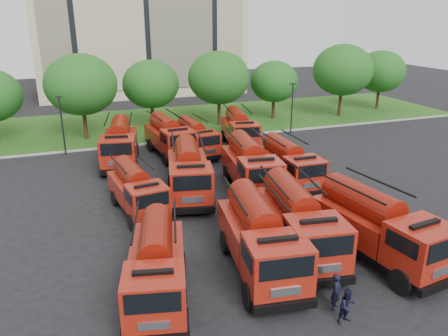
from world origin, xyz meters
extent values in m
plane|color=black|center=(0.00, 0.00, 0.00)|extent=(140.00, 140.00, 0.00)
cube|color=#154612|center=(0.00, 26.00, 0.06)|extent=(70.00, 16.00, 0.12)
cube|color=gray|center=(0.00, 17.90, 0.07)|extent=(70.00, 0.30, 0.14)
cube|color=#BBAC8B|center=(2.00, 48.00, 12.50)|extent=(30.00, 14.00, 25.00)
cube|color=black|center=(2.00, 40.90, 12.50)|extent=(28.00, 0.15, 22.00)
cylinder|color=#382314|center=(-8.00, 21.50, 1.40)|extent=(0.36, 0.36, 2.80)
ellipsoid|color=#1B4E16|center=(-8.00, 21.50, 5.36)|extent=(6.72, 6.72, 5.71)
cylinder|color=#382314|center=(-1.00, 24.00, 1.22)|extent=(0.36, 0.36, 2.45)
ellipsoid|color=#1B4E16|center=(-1.00, 24.00, 4.69)|extent=(5.88, 5.88, 5.00)
cylinder|color=#382314|center=(6.00, 22.50, 1.36)|extent=(0.36, 0.36, 2.73)
ellipsoid|color=#1B4E16|center=(6.00, 22.50, 5.23)|extent=(6.55, 6.55, 5.57)
cylinder|color=#382314|center=(13.00, 23.50, 1.14)|extent=(0.36, 0.36, 2.27)
ellipsoid|color=#1B4E16|center=(13.00, 23.50, 4.36)|extent=(5.46, 5.46, 4.64)
cylinder|color=#382314|center=(21.00, 22.00, 1.43)|extent=(0.36, 0.36, 2.87)
ellipsoid|color=#1B4E16|center=(21.00, 22.00, 5.49)|extent=(6.89, 6.89, 5.85)
cylinder|color=#382314|center=(28.00, 24.00, 1.26)|extent=(0.36, 0.36, 2.52)
ellipsoid|color=#1B4E16|center=(28.00, 24.00, 4.82)|extent=(6.05, 6.05, 5.14)
cylinder|color=black|center=(-10.00, 17.20, 2.50)|extent=(0.14, 0.14, 5.00)
cube|color=black|center=(-10.00, 17.20, 5.05)|extent=(0.60, 0.25, 0.12)
cylinder|color=black|center=(12.00, 17.20, 2.50)|extent=(0.14, 0.14, 5.00)
cube|color=black|center=(12.00, 17.20, 5.05)|extent=(0.60, 0.25, 0.12)
cube|color=black|center=(-6.53, -5.62, 0.62)|extent=(3.62, 6.94, 0.28)
cube|color=maroon|center=(-7.05, -7.83, 1.68)|extent=(2.73, 2.55, 1.85)
cube|color=black|center=(-7.29, -8.86, 2.11)|extent=(1.95, 0.50, 0.80)
cube|color=maroon|center=(-6.30, -4.60, 1.37)|extent=(3.24, 4.76, 1.23)
cylinder|color=#660E06|center=(-6.30, -4.60, 2.38)|extent=(2.28, 4.19, 1.42)
cylinder|color=black|center=(-8.15, -7.76, 0.52)|extent=(0.56, 1.09, 1.04)
cylinder|color=black|center=(-6.03, -8.26, 0.52)|extent=(0.56, 1.09, 1.04)
cylinder|color=black|center=(-7.21, -3.71, 0.52)|extent=(0.56, 1.09, 1.04)
cylinder|color=black|center=(-5.09, -4.20, 0.52)|extent=(0.56, 1.09, 1.04)
cube|color=black|center=(-1.56, -5.13, 0.68)|extent=(3.40, 7.63, 0.32)
cube|color=black|center=(-2.07, -8.83, 0.63)|extent=(2.64, 0.62, 0.37)
cube|color=maroon|center=(-1.90, -7.64, 1.87)|extent=(2.87, 2.64, 2.05)
cube|color=black|center=(-2.06, -8.80, 2.34)|extent=(2.20, 0.35, 0.89)
cube|color=maroon|center=(-1.40, -3.99, 1.53)|extent=(3.21, 5.15, 1.37)
cylinder|color=#660E06|center=(-1.40, -3.99, 2.64)|extent=(2.16, 4.59, 1.58)
cylinder|color=black|center=(-3.13, -7.68, 0.58)|extent=(0.52, 1.20, 1.16)
cylinder|color=black|center=(-0.73, -8.01, 0.58)|extent=(0.52, 1.20, 1.16)
cylinder|color=black|center=(-2.50, -3.09, 0.58)|extent=(0.52, 1.20, 1.16)
cylinder|color=black|center=(-0.10, -3.42, 0.58)|extent=(0.52, 1.20, 1.16)
cube|color=black|center=(0.90, -4.25, 0.69)|extent=(3.53, 7.71, 0.32)
cube|color=black|center=(0.34, -7.97, 0.64)|extent=(2.66, 0.66, 0.37)
cube|color=maroon|center=(0.52, -6.76, 1.88)|extent=(2.92, 2.70, 2.07)
cube|color=black|center=(0.34, -7.94, 2.36)|extent=(2.21, 0.39, 0.90)
cube|color=maroon|center=(1.08, -3.09, 1.54)|extent=(3.30, 5.22, 1.38)
cylinder|color=#660E06|center=(1.08, -3.09, 2.67)|extent=(2.24, 4.64, 1.59)
cylinder|color=black|center=(-0.72, -6.79, 0.58)|extent=(0.54, 1.21, 1.17)
cylinder|color=black|center=(1.70, -7.16, 0.58)|extent=(0.54, 1.21, 1.17)
cylinder|color=black|center=(-0.02, -2.18, 0.58)|extent=(0.54, 1.21, 1.17)
cylinder|color=black|center=(2.40, -2.54, 0.58)|extent=(0.54, 1.21, 1.17)
cube|color=black|center=(4.35, -6.06, 0.69)|extent=(3.39, 7.68, 0.32)
cube|color=black|center=(4.84, -9.79, 0.64)|extent=(2.66, 0.61, 0.37)
cube|color=maroon|center=(4.68, -8.59, 1.88)|extent=(2.88, 2.65, 2.07)
cube|color=black|center=(4.84, -9.76, 2.36)|extent=(2.21, 0.35, 0.90)
cube|color=maroon|center=(4.19, -4.91, 1.54)|extent=(3.22, 5.18, 1.38)
cylinder|color=#660E06|center=(4.19, -4.91, 2.66)|extent=(2.16, 4.62, 1.59)
cylinder|color=black|center=(3.50, -8.96, 0.58)|extent=(0.52, 1.20, 1.17)
cylinder|color=black|center=(5.92, -8.64, 0.58)|extent=(0.52, 1.20, 1.17)
cylinder|color=black|center=(2.89, -4.33, 0.58)|extent=(0.52, 1.20, 1.17)
cylinder|color=black|center=(5.30, -4.01, 0.58)|extent=(0.52, 1.20, 1.17)
cube|color=black|center=(-5.95, 3.36, 0.58)|extent=(2.85, 6.43, 0.27)
cube|color=black|center=(-5.53, 0.23, 0.53)|extent=(2.23, 0.52, 0.31)
cube|color=maroon|center=(-5.66, 1.25, 1.57)|extent=(2.42, 2.23, 1.73)
cube|color=black|center=(-5.53, 0.26, 1.97)|extent=(1.85, 0.29, 0.75)
cube|color=maroon|center=(-6.08, 4.32, 1.29)|extent=(2.70, 4.34, 1.15)
cylinder|color=#660E06|center=(-6.08, 4.32, 2.23)|extent=(1.82, 3.87, 1.33)
cylinder|color=black|center=(-6.65, 0.93, 0.49)|extent=(0.44, 1.01, 0.98)
cylinder|color=black|center=(-4.63, 1.21, 0.49)|extent=(0.44, 1.01, 0.98)
cylinder|color=black|center=(-7.17, 4.80, 0.49)|extent=(0.44, 1.01, 0.98)
cylinder|color=black|center=(-5.15, 5.07, 0.49)|extent=(0.44, 1.01, 0.98)
cube|color=black|center=(-2.27, 4.73, 0.68)|extent=(3.90, 7.71, 0.32)
cube|color=black|center=(-3.05, 1.07, 0.63)|extent=(2.63, 0.80, 0.37)
cube|color=maroon|center=(-2.79, 2.26, 1.87)|extent=(3.00, 2.80, 2.05)
cube|color=black|center=(-3.04, 1.10, 2.34)|extent=(2.17, 0.51, 0.90)
cube|color=maroon|center=(-2.03, 5.86, 1.53)|extent=(3.53, 5.27, 1.37)
cylinder|color=#660E06|center=(-2.03, 5.86, 2.65)|extent=(2.46, 4.65, 1.58)
cylinder|color=black|center=(-4.02, 2.30, 0.58)|extent=(0.60, 1.21, 1.16)
cylinder|color=black|center=(-1.65, 1.80, 0.58)|extent=(0.60, 1.21, 1.16)
cylinder|color=black|center=(-3.06, 6.83, 0.58)|extent=(0.60, 1.21, 1.16)
cylinder|color=black|center=(-0.69, 6.33, 0.58)|extent=(0.60, 1.21, 1.16)
cube|color=black|center=(2.05, 4.50, 0.69)|extent=(3.38, 7.64, 0.32)
cube|color=black|center=(1.55, 0.79, 0.63)|extent=(2.65, 0.61, 0.37)
cube|color=maroon|center=(1.71, 1.99, 1.87)|extent=(2.87, 2.64, 2.06)
cube|color=black|center=(1.56, 0.82, 2.35)|extent=(2.20, 0.35, 0.90)
cube|color=maroon|center=(2.20, 5.65, 1.53)|extent=(3.20, 5.15, 1.37)
cylinder|color=#660E06|center=(2.20, 5.65, 2.65)|extent=(2.15, 4.60, 1.58)
cylinder|color=black|center=(0.48, 1.94, 0.58)|extent=(0.52, 1.20, 1.16)
cylinder|color=black|center=(2.89, 1.62, 0.58)|extent=(0.52, 1.20, 1.16)
cylinder|color=black|center=(1.10, 6.54, 0.58)|extent=(0.52, 1.20, 1.16)
cylinder|color=black|center=(3.50, 6.22, 0.58)|extent=(0.52, 1.20, 1.16)
cube|color=black|center=(4.97, 4.39, 0.62)|extent=(2.34, 6.74, 0.29)
cube|color=black|center=(4.89, 1.00, 0.57)|extent=(2.39, 0.29, 0.33)
cube|color=maroon|center=(4.92, 2.09, 1.70)|extent=(2.39, 2.15, 1.86)
cube|color=black|center=(4.89, 1.02, 2.13)|extent=(2.01, 0.09, 0.81)
cube|color=maroon|center=(4.99, 5.44, 1.39)|extent=(2.44, 4.45, 1.24)
cylinder|color=#660E06|center=(4.99, 5.44, 2.40)|extent=(1.52, 4.05, 1.43)
cylinder|color=black|center=(3.81, 1.93, 0.53)|extent=(0.36, 1.06, 1.05)
cylinder|color=black|center=(6.01, 1.88, 0.53)|extent=(0.36, 1.06, 1.05)
cylinder|color=black|center=(3.91, 6.13, 0.53)|extent=(0.36, 1.06, 1.05)
cylinder|color=black|center=(6.10, 6.08, 0.53)|extent=(0.36, 1.06, 1.05)
cube|color=black|center=(-5.76, 13.03, 0.69)|extent=(3.69, 7.70, 0.32)
cube|color=black|center=(-6.42, 9.34, 0.63)|extent=(2.65, 0.72, 0.37)
cube|color=maroon|center=(-6.20, 10.53, 1.87)|extent=(2.95, 2.74, 2.06)
cube|color=black|center=(-6.41, 9.37, 2.35)|extent=(2.19, 0.44, 0.90)
cube|color=maroon|center=(-5.56, 14.17, 1.53)|extent=(3.40, 5.24, 1.37)
cylinder|color=#660E06|center=(-5.56, 14.17, 2.65)|extent=(2.34, 4.64, 1.58)
cylinder|color=black|center=(-7.44, 10.54, 0.58)|extent=(0.57, 1.21, 1.16)
cylinder|color=black|center=(-5.04, 10.11, 0.58)|extent=(0.57, 1.21, 1.16)
cylinder|color=black|center=(-6.62, 15.11, 0.58)|extent=(0.57, 1.21, 1.16)
cylinder|color=black|center=(-4.23, 14.69, 0.58)|extent=(0.57, 1.21, 1.16)
cube|color=black|center=(-1.48, 14.07, 0.65)|extent=(2.99, 7.23, 0.30)
cube|color=black|center=(-1.13, 10.52, 0.60)|extent=(2.52, 0.50, 0.35)
cube|color=maroon|center=(-1.24, 11.67, 1.78)|extent=(2.67, 2.44, 1.96)
cube|color=black|center=(-1.13, 10.55, 2.24)|extent=(2.10, 0.26, 0.85)
cube|color=maroon|center=(-1.58, 15.17, 1.46)|extent=(2.90, 4.84, 1.31)
cylinder|color=#660E06|center=(-1.58, 15.17, 2.52)|extent=(1.91, 4.35, 1.51)
cylinder|color=black|center=(-2.37, 11.35, 0.55)|extent=(0.46, 1.13, 1.11)
cylinder|color=black|center=(-0.07, 11.58, 0.55)|extent=(0.46, 1.13, 1.11)
cylinder|color=black|center=(-2.80, 15.75, 0.55)|extent=(0.46, 1.13, 1.11)
cylinder|color=black|center=(-0.50, 15.98, 0.55)|extent=(0.46, 1.13, 1.11)
cube|color=black|center=(0.75, 13.61, 0.58)|extent=(2.59, 6.38, 0.27)
cube|color=black|center=(1.03, 10.46, 0.53)|extent=(2.23, 0.42, 0.31)
cube|color=maroon|center=(0.94, 11.48, 1.58)|extent=(2.34, 2.14, 1.73)
cube|color=black|center=(1.03, 10.49, 1.98)|extent=(1.86, 0.21, 0.76)
cube|color=maroon|center=(0.67, 14.58, 1.29)|extent=(2.53, 4.27, 1.16)
cylinder|color=#660E06|center=(0.67, 14.58, 2.24)|extent=(1.66, 3.84, 1.33)
cylinder|color=black|center=(-0.06, 11.22, 0.49)|extent=(0.40, 1.00, 0.98)
cylinder|color=black|center=(1.98, 11.40, 0.49)|extent=(0.40, 1.00, 0.98)
cylinder|color=black|center=(-0.41, 15.11, 0.49)|extent=(0.40, 1.00, 0.98)
cylinder|color=black|center=(1.63, 15.29, 0.49)|extent=(0.40, 1.00, 0.98)
cube|color=black|center=(5.23, 14.60, 0.64)|extent=(3.42, 7.15, 0.29)
cube|color=black|center=(4.62, 11.17, 0.59)|extent=(2.46, 0.67, 0.34)
cube|color=maroon|center=(4.82, 12.28, 1.74)|extent=(2.74, 2.54, 1.91)
cube|color=black|center=(4.63, 11.20, 2.18)|extent=(2.04, 0.41, 0.83)
cube|color=maroon|center=(5.42, 15.66, 1.42)|extent=(3.15, 4.86, 1.27)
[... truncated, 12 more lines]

